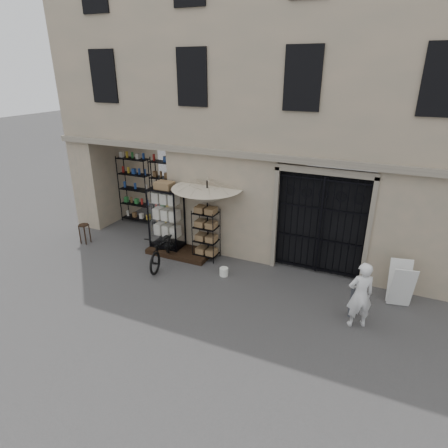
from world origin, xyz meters
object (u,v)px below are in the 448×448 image
at_px(steel_bollard, 352,302).
at_px(wooden_stool, 85,233).
at_px(market_umbrella, 207,192).
at_px(bicycle, 165,263).
at_px(display_cabinet, 167,221).
at_px(wire_rack, 206,235).
at_px(white_bucket, 224,272).
at_px(easel_sign, 401,284).
at_px(shopkeeper, 355,325).

bearing_deg(steel_bollard, wooden_stool, 176.28).
relative_size(market_umbrella, bicycle, 1.51).
bearing_deg(display_cabinet, wooden_stool, -171.76).
xyz_separation_m(bicycle, steel_bollard, (5.43, -0.42, 0.39)).
height_order(wire_rack, market_umbrella, market_umbrella).
xyz_separation_m(display_cabinet, white_bucket, (2.29, -0.73, -0.89)).
xyz_separation_m(wire_rack, easel_sign, (5.42, -0.27, -0.21)).
relative_size(market_umbrella, shopkeeper, 1.84).
height_order(display_cabinet, wire_rack, display_cabinet).
xyz_separation_m(display_cabinet, bicycle, (0.37, -0.81, -1.01)).
bearing_deg(easel_sign, display_cabinet, 167.05).
bearing_deg(wooden_stool, market_umbrella, 10.55).
xyz_separation_m(display_cabinet, wooden_stool, (-2.82, -0.66, -0.66)).
height_order(display_cabinet, bicycle, display_cabinet).
relative_size(wire_rack, wooden_stool, 2.39).
bearing_deg(wire_rack, market_umbrella, 103.44).
relative_size(steel_bollard, easel_sign, 0.71).
height_order(display_cabinet, steel_bollard, display_cabinet).
bearing_deg(market_umbrella, wire_rack, -92.82).
bearing_deg(wooden_stool, shopkeeper, -5.59).
distance_m(display_cabinet, steel_bollard, 5.96).
xyz_separation_m(steel_bollard, shopkeeper, (0.15, -0.30, -0.39)).
relative_size(wooden_stool, steel_bollard, 0.85).
relative_size(display_cabinet, market_umbrella, 0.70).
relative_size(display_cabinet, easel_sign, 1.88).
bearing_deg(steel_bollard, easel_sign, 44.19).
bearing_deg(wooden_stool, steel_bollard, -3.72).
height_order(market_umbrella, shopkeeper, market_umbrella).
relative_size(market_umbrella, wooden_stool, 4.43).
height_order(steel_bollard, easel_sign, easel_sign).
xyz_separation_m(display_cabinet, market_umbrella, (1.38, 0.12, 1.11)).
distance_m(wire_rack, bicycle, 1.51).
xyz_separation_m(wire_rack, steel_bollard, (4.43, -1.24, -0.39)).
xyz_separation_m(market_umbrella, steel_bollard, (4.42, -1.34, -1.73)).
distance_m(wire_rack, steel_bollard, 4.61).
bearing_deg(steel_bollard, wire_rack, 164.35).
bearing_deg(steel_bollard, market_umbrella, 163.10).
bearing_deg(white_bucket, display_cabinet, 162.24).
xyz_separation_m(white_bucket, easel_sign, (4.50, 0.48, 0.45)).
bearing_deg(white_bucket, market_umbrella, 136.96).
bearing_deg(steel_bollard, white_bucket, 172.04).
distance_m(market_umbrella, shopkeeper, 5.30).
bearing_deg(display_cabinet, bicycle, -70.35).
distance_m(display_cabinet, shopkeeper, 6.22).
distance_m(market_umbrella, white_bucket, 2.36).
bearing_deg(wooden_stool, easel_sign, 2.42).
bearing_deg(wooden_stool, bicycle, -2.58).
distance_m(wire_rack, shopkeeper, 4.89).
bearing_deg(easel_sign, steel_bollard, -146.59).
bearing_deg(bicycle, market_umbrella, 31.55).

